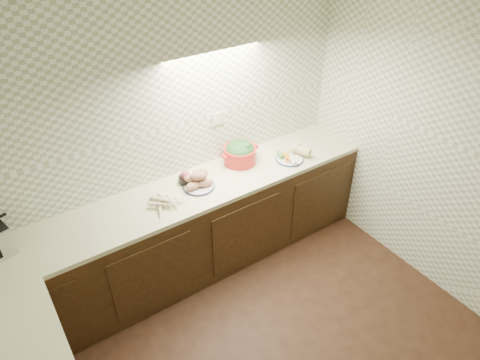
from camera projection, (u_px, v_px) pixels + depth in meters
room at (310, 227)px, 2.16m from camera, size 3.60×3.60×2.60m
counter at (155, 336)px, 2.98m from camera, size 3.60×3.60×0.90m
parsnip_pile at (163, 199)px, 3.48m from camera, size 0.26×0.28×0.07m
sweet_potato_plate at (198, 181)px, 3.64m from camera, size 0.27×0.27×0.16m
onion_bowl at (187, 178)px, 3.70m from camera, size 0.15×0.15×0.12m
dutch_oven at (240, 153)px, 3.93m from camera, size 0.37×0.31×0.21m
veg_plate at (292, 153)px, 4.04m from camera, size 0.33×0.32×0.12m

